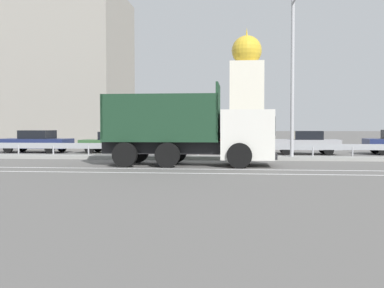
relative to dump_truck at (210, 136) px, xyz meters
The scene contains 14 objects.
ground_plane 1.75m from the dump_truck, 142.44° to the left, with size 320.00×320.00×0.00m, color #605E5B.
lane_strip_0 2.40m from the dump_truck, 117.97° to the right, with size 70.60×0.16×0.01m, color silver.
lane_strip_1 3.77m from the dump_truck, 105.63° to the right, with size 70.60×0.16×0.01m, color silver.
median_island 3.82m from the dump_truck, 105.12° to the left, with size 38.83×1.10×0.18m, color gray.
median_guardrail 4.99m from the dump_truck, 101.07° to the left, with size 70.60×0.09×0.78m.
dump_truck is the anchor object (origin of this frame).
median_road_sign 5.14m from the dump_truck, 136.85° to the left, with size 0.81×0.16×2.20m.
street_lamp_1 6.05m from the dump_truck, 38.80° to the left, with size 0.70×2.76×8.02m.
parked_car_3 14.80m from the dump_truck, 144.10° to the left, with size 4.68×2.17×1.46m.
parked_car_4 11.27m from the dump_truck, 127.76° to the left, with size 3.96×1.95×1.37m.
parked_car_5 9.13m from the dump_truck, 93.46° to the left, with size 4.90×2.08×1.45m.
parked_car_6 10.15m from the dump_truck, 57.67° to the left, with size 4.01×2.04×1.44m.
background_building_0 27.46m from the dump_truck, 130.47° to the left, with size 16.42×9.97×13.73m, color gray.
church_tower 29.78m from the dump_truck, 85.80° to the left, with size 3.60×3.60×12.40m.
Camera 1 is at (2.18, -20.34, 1.70)m, focal length 42.00 mm.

